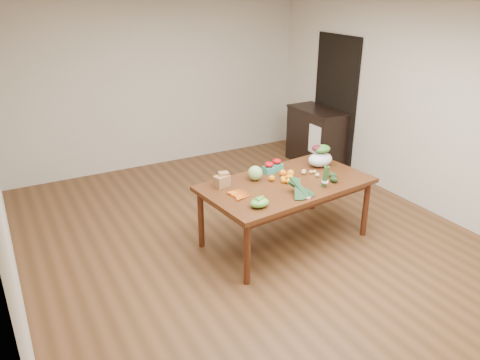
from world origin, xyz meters
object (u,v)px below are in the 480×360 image
asparagus_bundle (325,177)px  salad_bag (320,157)px  paper_bag (222,180)px  dining_table (285,212)px  mandarin_cluster (288,178)px  cabinet (316,137)px  cabbage (255,173)px  kale_bunch (302,189)px

asparagus_bundle → salad_bag: 0.64m
paper_bag → asparagus_bundle: bearing=-29.7°
paper_bag → dining_table: bearing=-20.1°
mandarin_cluster → salad_bag: size_ratio=0.57×
cabinet → salad_bag: size_ratio=3.23×
paper_bag → salad_bag: size_ratio=0.68×
asparagus_bundle → mandarin_cluster: bearing=124.1°
cabinet → paper_bag: size_ratio=4.72×
paper_bag → cabbage: (0.42, -0.02, 0.01)m
dining_table → cabinet: 2.65m
kale_bunch → asparagus_bundle: size_ratio=1.60×
dining_table → asparagus_bundle: bearing=-52.6°
paper_bag → mandarin_cluster: size_ratio=1.20×
paper_bag → mandarin_cluster: paper_bag is taller
cabbage → asparagus_bundle: (0.57, -0.54, 0.04)m
paper_bag → cabbage: cabbage is taller
salad_bag → cabinet: bearing=53.5°
cabbage → mandarin_cluster: bearing=-36.8°
mandarin_cluster → salad_bag: 0.66m
cabinet → asparagus_bundle: (-1.57, -2.19, 0.40)m
mandarin_cluster → asparagus_bundle: 0.42m
dining_table → cabinet: bearing=38.9°
cabinet → asparagus_bundle: size_ratio=4.08×
dining_table → salad_bag: (0.64, 0.22, 0.50)m
dining_table → paper_bag: size_ratio=8.80×
cabbage → mandarin_cluster: (0.30, -0.23, -0.04)m
cabbage → kale_bunch: bearing=-70.8°
dining_table → asparagus_bundle: 0.66m
mandarin_cluster → kale_bunch: size_ratio=0.45×
dining_table → kale_bunch: kale_bunch is taller
mandarin_cluster → paper_bag: bearing=161.0°
mandarin_cluster → salad_bag: salad_bag is taller
dining_table → salad_bag: 0.84m
salad_bag → mandarin_cluster: bearing=-160.6°
kale_bunch → asparagus_bundle: 0.37m
cabinet → asparagus_bundle: asparagus_bundle is taller
paper_bag → salad_bag: (1.33, -0.03, 0.05)m
mandarin_cluster → kale_bunch: kale_bunch is taller
cabbage → kale_bunch: 0.65m
mandarin_cluster → asparagus_bundle: asparagus_bundle is taller
dining_table → mandarin_cluster: 0.42m
mandarin_cluster → kale_bunch: bearing=-102.9°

